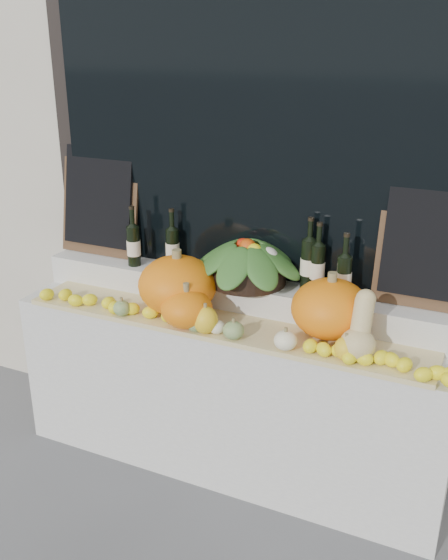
{
  "coord_description": "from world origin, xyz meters",
  "views": [
    {
      "loc": [
        1.19,
        -1.12,
        2.25
      ],
      "look_at": [
        0.0,
        1.45,
        1.12
      ],
      "focal_mm": 40.0,
      "sensor_mm": 36.0,
      "label": 1
    }
  ],
  "objects_px": {
    "produce_bowl": "(247,261)",
    "pumpkin_left": "(178,285)",
    "pumpkin_right": "(330,309)",
    "butternut_squash": "(360,332)",
    "wine_bottle_tall": "(309,264)"
  },
  "relations": [
    {
      "from": "pumpkin_left",
      "to": "wine_bottle_tall",
      "type": "distance_m",
      "value": 0.67
    },
    {
      "from": "butternut_squash",
      "to": "pumpkin_right",
      "type": "bearing_deg",
      "value": 140.38
    },
    {
      "from": "pumpkin_right",
      "to": "produce_bowl",
      "type": "xyz_separation_m",
      "value": [
        -0.49,
        0.16,
        0.11
      ]
    },
    {
      "from": "pumpkin_left",
      "to": "pumpkin_right",
      "type": "xyz_separation_m",
      "value": [
        0.78,
        0.06,
        -0.01
      ]
    },
    {
      "from": "pumpkin_right",
      "to": "produce_bowl",
      "type": "bearing_deg",
      "value": 161.97
    },
    {
      "from": "pumpkin_right",
      "to": "produce_bowl",
      "type": "height_order",
      "value": "produce_bowl"
    },
    {
      "from": "pumpkin_right",
      "to": "butternut_squash",
      "type": "height_order",
      "value": "butternut_squash"
    },
    {
      "from": "pumpkin_left",
      "to": "wine_bottle_tall",
      "type": "xyz_separation_m",
      "value": [
        0.6,
        0.26,
        0.12
      ]
    },
    {
      "from": "butternut_squash",
      "to": "produce_bowl",
      "type": "relative_size",
      "value": 0.48
    },
    {
      "from": "pumpkin_right",
      "to": "produce_bowl",
      "type": "distance_m",
      "value": 0.53
    },
    {
      "from": "produce_bowl",
      "to": "pumpkin_left",
      "type": "bearing_deg",
      "value": -143.59
    },
    {
      "from": "wine_bottle_tall",
      "to": "produce_bowl",
      "type": "bearing_deg",
      "value": -171.24
    },
    {
      "from": "butternut_squash",
      "to": "wine_bottle_tall",
      "type": "height_order",
      "value": "wine_bottle_tall"
    },
    {
      "from": "pumpkin_left",
      "to": "pumpkin_right",
      "type": "bearing_deg",
      "value": 4.17
    },
    {
      "from": "butternut_squash",
      "to": "produce_bowl",
      "type": "bearing_deg",
      "value": 155.39
    }
  ]
}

